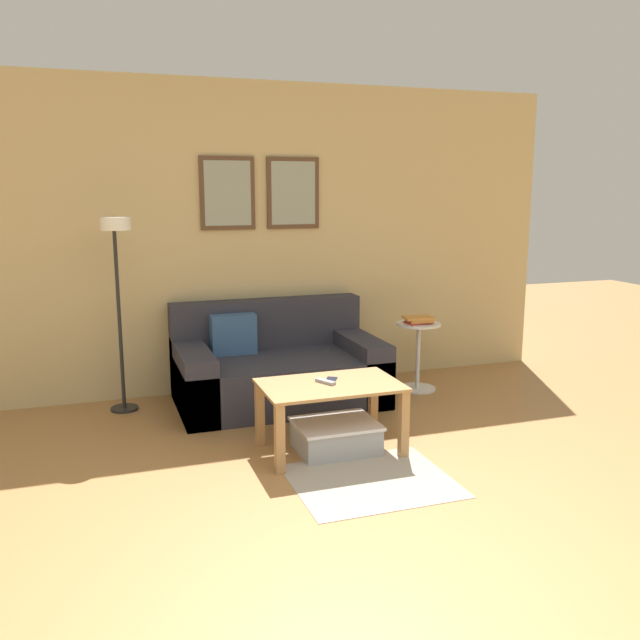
{
  "coord_description": "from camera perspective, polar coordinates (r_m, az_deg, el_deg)",
  "views": [
    {
      "loc": [
        -1.24,
        -2.09,
        1.7
      ],
      "look_at": [
        0.17,
        2.0,
        0.85
      ],
      "focal_mm": 38.0,
      "sensor_mm": 36.0,
      "label": 1
    }
  ],
  "objects": [
    {
      "name": "ground_plane",
      "position": [
        2.97,
        10.37,
        -24.03
      ],
      "size": [
        16.0,
        16.0,
        0.0
      ],
      "primitive_type": "plane",
      "color": "#A87542"
    },
    {
      "name": "wall_back",
      "position": [
        5.72,
        -6.47,
        6.85
      ],
      "size": [
        5.6,
        0.09,
        2.55
      ],
      "color": "tan",
      "rests_on": "ground_plane"
    },
    {
      "name": "area_rug",
      "position": [
        4.11,
        4.34,
        -13.31
      ],
      "size": [
        0.93,
        0.8,
        0.01
      ],
      "primitive_type": "cube",
      "color": "#A39989",
      "rests_on": "ground_plane"
    },
    {
      "name": "couch",
      "position": [
        5.45,
        -3.68,
        -4.16
      ],
      "size": [
        1.6,
        0.94,
        0.78
      ],
      "color": "#2D2D38",
      "rests_on": "ground_plane"
    },
    {
      "name": "coffee_table",
      "position": [
        4.41,
        0.87,
        -6.48
      ],
      "size": [
        0.9,
        0.57,
        0.45
      ],
      "color": "#AD7F4C",
      "rests_on": "ground_plane"
    },
    {
      "name": "storage_bin",
      "position": [
        4.5,
        1.34,
        -9.74
      ],
      "size": [
        0.53,
        0.43,
        0.19
      ],
      "color": "#9EA3A8",
      "rests_on": "ground_plane"
    },
    {
      "name": "floor_lamp",
      "position": [
        5.1,
        -16.68,
        3.99
      ],
      "size": [
        0.21,
        0.5,
        1.5
      ],
      "color": "black",
      "rests_on": "ground_plane"
    },
    {
      "name": "side_table",
      "position": [
        5.8,
        8.27,
        -2.49
      ],
      "size": [
        0.37,
        0.37,
        0.58
      ],
      "color": "white",
      "rests_on": "ground_plane"
    },
    {
      "name": "book_stack",
      "position": [
        5.73,
        8.32,
        0.02
      ],
      "size": [
        0.26,
        0.2,
        0.06
      ],
      "color": "#B73333",
      "rests_on": "side_table"
    },
    {
      "name": "remote_control",
      "position": [
        4.39,
        0.45,
        -5.21
      ],
      "size": [
        0.1,
        0.15,
        0.02
      ],
      "primitive_type": "cube",
      "rotation": [
        0.0,
        0.0,
        0.48
      ],
      "color": "#99999E",
      "rests_on": "coffee_table"
    },
    {
      "name": "cell_phone",
      "position": [
        4.45,
        0.92,
        -5.08
      ],
      "size": [
        0.13,
        0.15,
        0.01
      ],
      "primitive_type": "cube",
      "rotation": [
        0.0,
        0.0,
        -0.52
      ],
      "color": "#1E2338",
      "rests_on": "coffee_table"
    }
  ]
}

